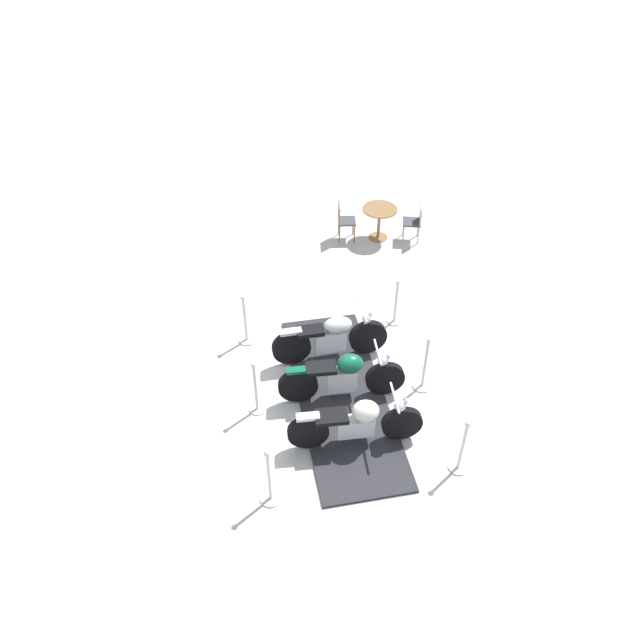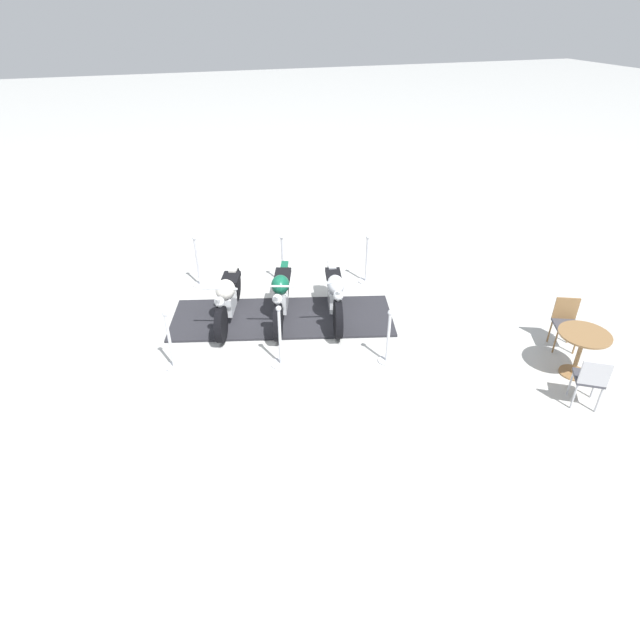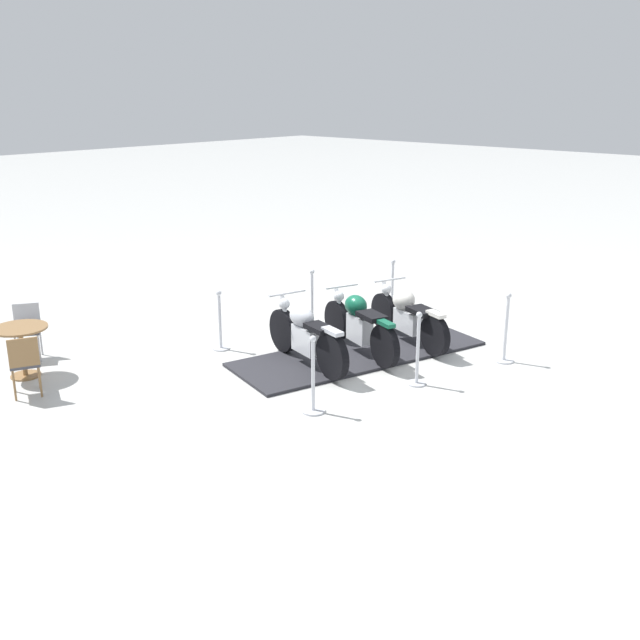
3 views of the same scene
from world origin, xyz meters
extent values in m
plane|color=silver|center=(0.00, 0.00, 0.00)|extent=(80.00, 80.00, 0.00)
cube|color=#28282D|center=(0.00, 0.00, 0.02)|extent=(4.44, 2.52, 0.05)
cylinder|color=black|center=(1.21, 0.45, 0.38)|extent=(0.33, 0.66, 0.66)
cylinder|color=black|center=(0.72, -0.97, 0.38)|extent=(0.33, 0.66, 0.66)
cube|color=silver|center=(0.97, -0.26, 0.41)|extent=(0.40, 0.63, 0.36)
ellipsoid|color=silver|center=(1.01, -0.12, 0.74)|extent=(0.48, 0.52, 0.36)
cube|color=black|center=(0.84, -0.62, 0.69)|extent=(0.47, 0.59, 0.08)
cube|color=silver|center=(0.72, -0.97, 0.74)|extent=(0.25, 0.39, 0.06)
cylinder|color=silver|center=(1.18, 0.37, 0.66)|extent=(0.17, 0.31, 0.56)
cylinder|color=silver|center=(1.16, 0.29, 1.00)|extent=(0.61, 0.24, 0.04)
sphere|color=silver|center=(1.19, 0.39, 0.80)|extent=(0.18, 0.18, 0.18)
cylinder|color=black|center=(0.24, 0.71, 0.39)|extent=(0.33, 0.68, 0.68)
cylinder|color=black|center=(-0.24, -0.71, 0.39)|extent=(0.33, 0.68, 0.68)
cube|color=silver|center=(0.00, 0.00, 0.45)|extent=(0.36, 0.55, 0.44)
ellipsoid|color=#0F5138|center=(0.04, 0.12, 0.81)|extent=(0.46, 0.52, 0.33)
cube|color=black|center=(-0.12, -0.33, 0.76)|extent=(0.45, 0.57, 0.08)
cube|color=#0F5138|center=(-0.24, -0.71, 0.75)|extent=(0.25, 0.40, 0.06)
cylinder|color=silver|center=(0.22, 0.63, 0.67)|extent=(0.17, 0.31, 0.58)
cylinder|color=silver|center=(0.19, 0.55, 1.02)|extent=(0.58, 0.23, 0.04)
sphere|color=silver|center=(0.22, 0.65, 0.82)|extent=(0.18, 0.18, 0.18)
cylinder|color=black|center=(-0.79, 0.95, 0.40)|extent=(0.29, 0.71, 0.71)
cylinder|color=black|center=(-1.14, -0.43, 0.40)|extent=(0.29, 0.71, 0.71)
cube|color=silver|center=(-0.97, 0.26, 0.45)|extent=(0.35, 0.59, 0.41)
ellipsoid|color=#B7BAC1|center=(-0.93, 0.39, 0.79)|extent=(0.43, 0.58, 0.32)
cube|color=black|center=(-1.05, -0.09, 0.74)|extent=(0.39, 0.54, 0.08)
cube|color=#B7BAC1|center=(-1.14, -0.43, 0.78)|extent=(0.24, 0.41, 0.06)
cylinder|color=silver|center=(-0.81, 0.88, 0.70)|extent=(0.13, 0.28, 0.60)
cylinder|color=silver|center=(-0.83, 0.81, 1.06)|extent=(0.65, 0.20, 0.04)
sphere|color=silver|center=(-0.80, 0.91, 0.86)|extent=(0.18, 0.18, 0.18)
cylinder|color=silver|center=(2.10, 0.95, 0.01)|extent=(0.29, 0.29, 0.03)
cylinder|color=silver|center=(2.10, 0.95, 0.52)|extent=(0.05, 0.05, 0.99)
sphere|color=silver|center=(2.10, 0.95, 1.05)|extent=(0.09, 0.09, 0.09)
cylinder|color=silver|center=(-0.38, -1.41, 0.01)|extent=(0.28, 0.28, 0.03)
cylinder|color=silver|center=(-0.38, -1.41, 0.53)|extent=(0.05, 0.05, 1.01)
sphere|color=silver|center=(-0.38, -1.41, 1.07)|extent=(0.09, 0.09, 0.09)
cylinder|color=silver|center=(1.34, -1.88, 0.01)|extent=(0.32, 0.32, 0.03)
cylinder|color=silver|center=(1.34, -1.88, 0.54)|extent=(0.05, 0.05, 1.02)
sphere|color=silver|center=(1.34, -1.88, 1.08)|extent=(0.09, 0.09, 0.09)
cylinder|color=silver|center=(-1.34, 1.88, 0.01)|extent=(0.29, 0.29, 0.03)
cylinder|color=silver|center=(-1.34, 1.88, 0.48)|extent=(0.05, 0.05, 0.91)
sphere|color=silver|center=(-1.34, 1.88, 0.97)|extent=(0.09, 0.09, 0.09)
cylinder|color=silver|center=(0.38, 1.41, 0.01)|extent=(0.35, 0.35, 0.03)
cylinder|color=silver|center=(0.38, 1.41, 0.54)|extent=(0.05, 0.05, 1.03)
sphere|color=silver|center=(0.38, 1.41, 1.10)|extent=(0.09, 0.09, 0.09)
cylinder|color=silver|center=(-2.10, -0.95, 0.01)|extent=(0.33, 0.33, 0.03)
cylinder|color=silver|center=(-2.10, -0.95, 0.51)|extent=(0.05, 0.05, 0.97)
sphere|color=silver|center=(-2.10, -0.95, 1.03)|extent=(0.09, 0.09, 0.09)
cylinder|color=olive|center=(-4.13, 3.11, 0.01)|extent=(0.44, 0.44, 0.02)
cylinder|color=olive|center=(-4.13, 3.11, 0.39)|extent=(0.07, 0.07, 0.73)
cylinder|color=olive|center=(-4.13, 3.11, 0.77)|extent=(0.80, 0.80, 0.03)
cylinder|color=#B7B7BC|center=(-3.68, 3.52, 0.23)|extent=(0.03, 0.03, 0.45)
cylinder|color=#B7B7BC|center=(-3.97, 3.70, 0.23)|extent=(0.03, 0.03, 0.45)
cylinder|color=#B7B7BC|center=(-3.50, 3.81, 0.23)|extent=(0.03, 0.03, 0.45)
cylinder|color=#B7B7BC|center=(-3.79, 3.99, 0.23)|extent=(0.03, 0.03, 0.45)
cube|color=#3F3F47|center=(-3.73, 3.75, 0.47)|extent=(0.55, 0.55, 0.04)
cube|color=#B7B7BC|center=(-3.64, 3.91, 0.69)|extent=(0.36, 0.24, 0.39)
cylinder|color=olive|center=(-4.52, 2.65, 0.23)|extent=(0.03, 0.03, 0.45)
cylinder|color=olive|center=(-4.21, 2.52, 0.23)|extent=(0.03, 0.03, 0.45)
cylinder|color=olive|center=(-4.65, 2.34, 0.23)|extent=(0.03, 0.03, 0.45)
cylinder|color=olive|center=(-4.34, 2.20, 0.23)|extent=(0.03, 0.03, 0.45)
cube|color=#3F3F47|center=(-4.43, 2.43, 0.47)|extent=(0.53, 0.53, 0.04)
cube|color=olive|center=(-4.50, 2.26, 0.69)|extent=(0.38, 0.19, 0.41)
camera|label=1|loc=(6.42, -3.53, 8.01)|focal=34.82mm
camera|label=2|loc=(1.90, 8.31, 5.26)|focal=29.15mm
camera|label=3|loc=(-8.71, -7.17, 4.18)|focal=41.32mm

